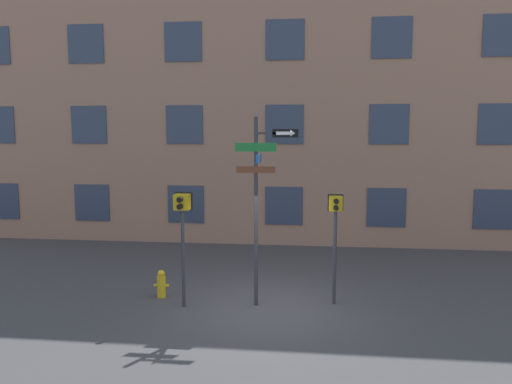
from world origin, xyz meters
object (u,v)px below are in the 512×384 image
(pedestrian_signal_right, at_px, (335,221))
(fire_hydrant, at_px, (161,284))
(street_sign_pole, at_px, (259,193))
(pedestrian_signal_left, at_px, (182,218))

(pedestrian_signal_right, distance_m, fire_hydrant, 4.35)
(pedestrian_signal_right, bearing_deg, street_sign_pole, -170.36)
(pedestrian_signal_left, distance_m, pedestrian_signal_right, 3.40)
(pedestrian_signal_left, bearing_deg, pedestrian_signal_right, 9.46)
(pedestrian_signal_right, xyz_separation_m, fire_hydrant, (-4.04, 0.00, -1.60))
(pedestrian_signal_left, distance_m, fire_hydrant, 1.92)
(pedestrian_signal_left, relative_size, pedestrian_signal_right, 1.03)
(pedestrian_signal_left, height_order, fire_hydrant, pedestrian_signal_left)
(pedestrian_signal_left, xyz_separation_m, fire_hydrant, (-0.69, 0.56, -1.70))
(street_sign_pole, distance_m, pedestrian_signal_left, 1.78)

